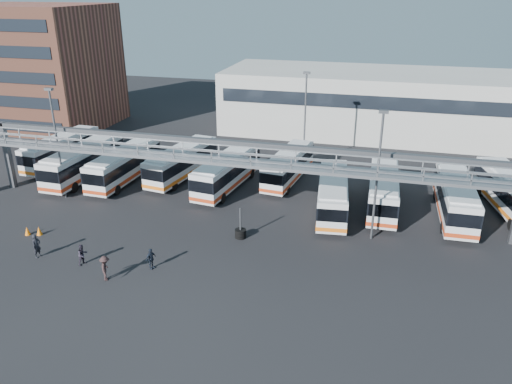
% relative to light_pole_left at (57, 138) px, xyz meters
% --- Properties ---
extents(ground, '(140.00, 140.00, 0.00)m').
position_rel_light_pole_left_xyz_m(ground, '(16.00, -8.00, -5.73)').
color(ground, black).
rests_on(ground, ground).
extents(gantry, '(51.40, 5.15, 7.10)m').
position_rel_light_pole_left_xyz_m(gantry, '(16.00, -2.13, -0.22)').
color(gantry, gray).
rests_on(gantry, ground).
extents(apartment_building, '(18.00, 15.00, 16.00)m').
position_rel_light_pole_left_xyz_m(apartment_building, '(-18.00, 22.00, 2.27)').
color(apartment_building, brown).
rests_on(apartment_building, ground).
extents(warehouse, '(42.00, 14.00, 8.00)m').
position_rel_light_pole_left_xyz_m(warehouse, '(28.00, 30.00, -1.73)').
color(warehouse, '#9E9E99').
rests_on(warehouse, ground).
extents(light_pole_left, '(0.70, 0.35, 10.21)m').
position_rel_light_pole_left_xyz_m(light_pole_left, '(0.00, 0.00, 0.00)').
color(light_pole_left, '#4C4F54').
rests_on(light_pole_left, ground).
extents(light_pole_mid, '(0.70, 0.35, 10.21)m').
position_rel_light_pole_left_xyz_m(light_pole_mid, '(28.00, -1.00, 0.00)').
color(light_pole_mid, '#4C4F54').
rests_on(light_pole_mid, ground).
extents(light_pole_back, '(0.70, 0.35, 10.21)m').
position_rel_light_pole_left_xyz_m(light_pole_back, '(20.00, 14.00, 0.00)').
color(light_pole_back, '#4C4F54').
rests_on(light_pole_back, ground).
extents(bus_0, '(3.23, 10.67, 3.19)m').
position_rel_light_pole_left_xyz_m(bus_0, '(-5.71, 7.98, -3.96)').
color(bus_0, silver).
rests_on(bus_0, ground).
extents(bus_1, '(2.92, 11.28, 3.40)m').
position_rel_light_pole_left_xyz_m(bus_1, '(-0.99, 4.90, -3.84)').
color(bus_1, silver).
rests_on(bus_1, ground).
extents(bus_2, '(2.92, 10.79, 3.25)m').
position_rel_light_pole_left_xyz_m(bus_2, '(3.37, 5.22, -3.93)').
color(bus_2, silver).
rests_on(bus_2, ground).
extents(bus_3, '(4.05, 10.81, 3.21)m').
position_rel_light_pole_left_xyz_m(bus_3, '(8.57, 7.60, -3.95)').
color(bus_3, silver).
rests_on(bus_3, ground).
extents(bus_4, '(3.86, 10.96, 3.26)m').
position_rel_light_pole_left_xyz_m(bus_4, '(13.91, 6.06, -3.92)').
color(bus_4, silver).
rests_on(bus_4, ground).
extents(bus_5, '(3.56, 10.27, 3.05)m').
position_rel_light_pole_left_xyz_m(bus_5, '(19.24, 9.43, -4.04)').
color(bus_5, silver).
rests_on(bus_5, ground).
extents(bus_6, '(3.53, 10.68, 3.18)m').
position_rel_light_pole_left_xyz_m(bus_6, '(24.40, 3.21, -3.97)').
color(bus_6, silver).
rests_on(bus_6, ground).
extents(bus_7, '(2.63, 10.56, 3.19)m').
position_rel_light_pole_left_xyz_m(bus_7, '(28.59, 5.09, -3.96)').
color(bus_7, silver).
rests_on(bus_7, ground).
extents(bus_8, '(2.75, 11.03, 3.34)m').
position_rel_light_pole_left_xyz_m(bus_8, '(34.52, 4.90, -3.88)').
color(bus_8, silver).
rests_on(bus_8, ground).
extents(bus_9, '(4.73, 11.46, 3.39)m').
position_rel_light_pole_left_xyz_m(bus_9, '(39.29, 6.98, -3.85)').
color(bus_9, silver).
rests_on(bus_9, ground).
extents(pedestrian_a, '(0.54, 0.72, 1.80)m').
position_rel_light_pole_left_xyz_m(pedestrian_a, '(4.62, -10.15, -4.83)').
color(pedestrian_a, black).
rests_on(pedestrian_a, ground).
extents(pedestrian_b, '(0.84, 0.92, 1.55)m').
position_rel_light_pole_left_xyz_m(pedestrian_b, '(8.41, -10.22, -4.95)').
color(pedestrian_b, '#28222F').
rests_on(pedestrian_b, ground).
extents(pedestrian_c, '(1.08, 1.32, 1.77)m').
position_rel_light_pole_left_xyz_m(pedestrian_c, '(11.03, -11.59, -4.84)').
color(pedestrian_c, '#2F1F20').
rests_on(pedestrian_c, ground).
extents(pedestrian_d, '(0.68, 0.98, 1.54)m').
position_rel_light_pole_left_xyz_m(pedestrian_d, '(13.32, -9.49, -4.96)').
color(pedestrian_d, '#19202E').
rests_on(pedestrian_d, ground).
extents(cone_left, '(0.55, 0.55, 0.69)m').
position_rel_light_pole_left_xyz_m(cone_left, '(1.55, -7.38, -5.38)').
color(cone_left, orange).
rests_on(cone_left, ground).
extents(cone_right, '(0.51, 0.51, 0.70)m').
position_rel_light_pole_left_xyz_m(cone_right, '(2.47, -7.14, -5.38)').
color(cone_right, orange).
rests_on(cone_right, ground).
extents(tire_stack, '(0.89, 0.89, 2.54)m').
position_rel_light_pole_left_xyz_m(tire_stack, '(18.06, -3.50, -5.30)').
color(tire_stack, black).
rests_on(tire_stack, ground).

